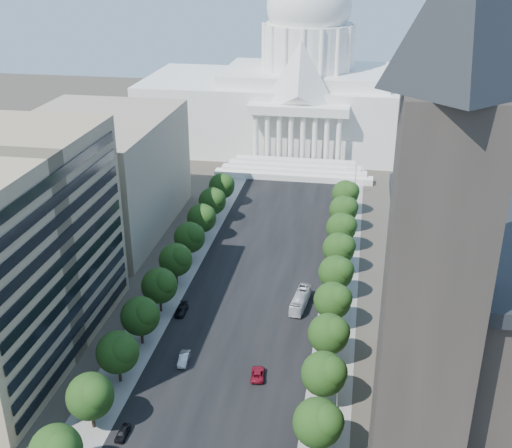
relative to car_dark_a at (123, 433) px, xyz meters
The scene contains 33 objects.
road_asphalt 68.45m from the car_dark_a, 79.39° to the left, with size 30.00×260.00×0.01m, color black.
sidewalk_left 67.59m from the car_dark_a, 95.43° to the left, with size 8.00×260.00×0.02m, color gray.
sidewalk_right 74.34m from the car_dark_a, 64.84° to the left, with size 8.00×260.00×0.02m, color gray.
capitol 163.81m from the car_dark_a, 85.56° to the left, with size 120.00×56.00×73.00m.
office_block_left_far 86.20m from the car_dark_a, 114.61° to the left, with size 38.00×52.00×30.00m, color gray.
tree_l_b 7.75m from the car_dark_a, 167.87° to the left, with size 7.79×7.60×9.97m.
tree_l_c 15.17m from the car_dark_a, 111.13° to the left, with size 7.79×7.60×9.97m.
tree_l_d 26.23m from the car_dark_a, 101.40° to the left, with size 7.79×7.60×9.97m.
tree_l_e 37.87m from the car_dark_a, 97.77° to the left, with size 7.79×7.60×9.97m.
tree_l_f 49.68m from the car_dark_a, 95.88° to the left, with size 7.79×7.60×9.97m.
tree_l_g 61.57m from the car_dark_a, 94.73° to the left, with size 7.79×7.60×9.97m.
tree_l_h 73.49m from the car_dark_a, 93.96° to the left, with size 7.79×7.60×9.97m.
tree_l_i 85.43m from the car_dark_a, 93.40° to the left, with size 7.79×7.60×9.97m.
tree_l_j 97.39m from the car_dark_a, 92.98° to the left, with size 7.79×7.60×9.97m.
tree_r_b 31.49m from the car_dark_a, ahead, with size 7.79×7.60×9.97m.
tree_r_c 34.09m from the car_dark_a, 22.93° to the left, with size 7.79×7.60×9.97m.
tree_r_d 40.25m from the car_dark_a, 39.03° to the left, with size 7.79×7.60×9.97m.
tree_r_e 48.64m from the car_dark_a, 50.16° to the left, with size 7.79×7.60×9.97m.
tree_r_f 58.31m from the car_dark_a, 57.77° to the left, with size 7.79×7.60×9.97m.
tree_r_g 68.72m from the car_dark_a, 63.14° to the left, with size 7.79×7.60×9.97m.
tree_r_h 79.58m from the car_dark_a, 67.05° to the left, with size 7.79×7.60×9.97m.
tree_r_i 90.72m from the car_dark_a, 70.02° to the left, with size 7.79×7.60×9.97m.
tree_r_j 102.06m from the car_dark_a, 72.32° to the left, with size 7.79×7.60×9.97m.
streetlight_b 35.13m from the car_dark_a, 20.70° to the left, with size 2.61×0.44×9.00m.
streetlight_c 49.73m from the car_dark_a, 48.91° to the left, with size 2.61×0.44×9.00m.
streetlight_d 70.44m from the car_dark_a, 62.44° to the left, with size 2.61×0.44×9.00m.
streetlight_e 93.28m from the car_dark_a, 69.57° to the left, with size 2.61×0.44×9.00m.
streetlight_f 117.01m from the car_dark_a, 73.85° to the left, with size 2.61×0.44×9.00m.
car_dark_a is the anchor object (origin of this frame).
car_silver 20.98m from the car_dark_a, 78.14° to the left, with size 1.70×4.89×1.61m, color #B4B8BD.
car_red 26.22m from the car_dark_a, 44.82° to the left, with size 2.36×5.12×1.42m, color maroon.
car_dark_b 37.25m from the car_dark_a, 91.38° to the left, with size 2.11×5.20×1.51m, color black.
city_bus 50.08m from the car_dark_a, 61.93° to the left, with size 2.55×10.89×3.03m, color silver.
Camera 1 is at (21.64, -51.92, 72.16)m, focal length 45.00 mm.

